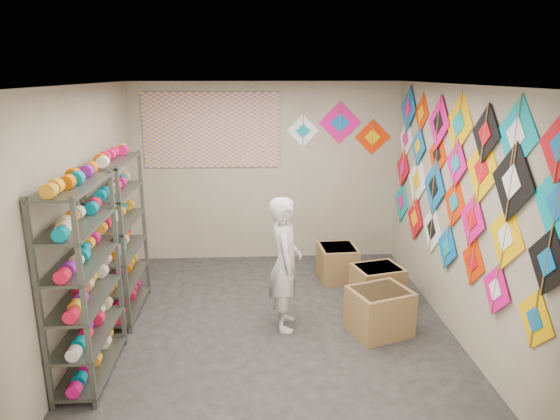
{
  "coord_description": "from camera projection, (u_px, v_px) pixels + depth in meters",
  "views": [
    {
      "loc": [
        -0.2,
        -5.19,
        2.82
      ],
      "look_at": [
        0.1,
        0.3,
        1.3
      ],
      "focal_mm": 32.0,
      "sensor_mm": 36.0,
      "label": 1
    }
  ],
  "objects": [
    {
      "name": "ground",
      "position": [
        273.0,
        325.0,
        5.75
      ],
      "size": [
        4.5,
        4.5,
        0.0
      ],
      "primitive_type": "plane",
      "color": "black"
    },
    {
      "name": "room_walls",
      "position": [
        272.0,
        186.0,
        5.31
      ],
      "size": [
        4.5,
        4.5,
        4.5
      ],
      "color": "tan",
      "rests_on": "ground"
    },
    {
      "name": "shelf_rack_front",
      "position": [
        83.0,
        283.0,
        4.59
      ],
      "size": [
        0.4,
        1.1,
        1.9
      ],
      "primitive_type": "cube",
      "color": "#4C5147",
      "rests_on": "ground"
    },
    {
      "name": "shelf_rack_back",
      "position": [
        119.0,
        238.0,
        5.84
      ],
      "size": [
        0.4,
        1.1,
        1.9
      ],
      "primitive_type": "cube",
      "color": "#4C5147",
      "rests_on": "ground"
    },
    {
      "name": "string_spools",
      "position": [
        102.0,
        249.0,
        5.19
      ],
      "size": [
        0.12,
        2.36,
        0.12
      ],
      "color": "#ED0C6D",
      "rests_on": "ground"
    },
    {
      "name": "kite_wall_display",
      "position": [
        453.0,
        180.0,
        5.44
      ],
      "size": [
        0.06,
        4.33,
        2.04
      ],
      "color": "#FFB600",
      "rests_on": "room_walls"
    },
    {
      "name": "back_wall_kites",
      "position": [
        341.0,
        129.0,
        7.43
      ],
      "size": [
        1.56,
        0.02,
        0.8
      ],
      "color": "white",
      "rests_on": "room_walls"
    },
    {
      "name": "poster",
      "position": [
        212.0,
        130.0,
        7.32
      ],
      "size": [
        2.0,
        0.01,
        1.1
      ],
      "primitive_type": "cube",
      "color": "#864AA2",
      "rests_on": "room_walls"
    },
    {
      "name": "shopkeeper",
      "position": [
        285.0,
        264.0,
        5.54
      ],
      "size": [
        0.58,
        0.4,
        1.53
      ],
      "primitive_type": "imported",
      "rotation": [
        0.0,
        0.0,
        1.54
      ],
      "color": "beige",
      "rests_on": "ground"
    },
    {
      "name": "carton_a",
      "position": [
        379.0,
        311.0,
        5.53
      ],
      "size": [
        0.76,
        0.7,
        0.52
      ],
      "primitive_type": "cube",
      "rotation": [
        0.0,
        0.0,
        0.35
      ],
      "color": "brown",
      "rests_on": "ground"
    },
    {
      "name": "carton_b",
      "position": [
        377.0,
        284.0,
        6.29
      ],
      "size": [
        0.68,
        0.6,
        0.47
      ],
      "primitive_type": "cube",
      "rotation": [
        0.0,
        0.0,
        0.25
      ],
      "color": "brown",
      "rests_on": "ground"
    },
    {
      "name": "carton_c",
      "position": [
        337.0,
        263.0,
        6.98
      ],
      "size": [
        0.54,
        0.59,
        0.49
      ],
      "primitive_type": "cube",
      "rotation": [
        0.0,
        0.0,
        0.06
      ],
      "color": "brown",
      "rests_on": "ground"
    }
  ]
}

